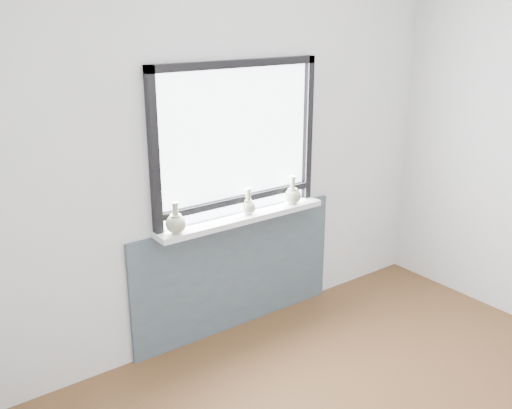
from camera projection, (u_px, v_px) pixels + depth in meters
back_wall at (234, 156)px, 3.92m from camera, size 3.60×0.02×2.60m
apron_panel at (237, 272)px, 4.18m from camera, size 1.70×0.03×0.86m
windowsill at (242, 218)px, 3.98m from camera, size 1.32×0.18×0.04m
window at (236, 137)px, 3.85m from camera, size 1.30×0.06×1.05m
vase_a at (176, 223)px, 3.63m from camera, size 0.13×0.13×0.21m
vase_b at (248, 206)px, 3.97m from camera, size 0.11×0.11×0.19m
vase_c at (292, 195)px, 4.19m from camera, size 0.13×0.13×0.21m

